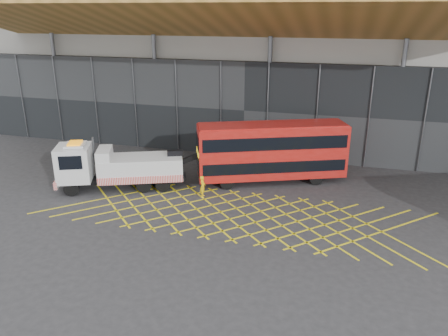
% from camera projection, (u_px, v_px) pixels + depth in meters
% --- Properties ---
extents(ground_plane, '(120.00, 120.00, 0.00)m').
position_uv_depth(ground_plane, '(173.00, 206.00, 28.22)').
color(ground_plane, '#29292C').
extents(road_markings, '(24.76, 7.16, 0.01)m').
position_uv_depth(road_markings, '(233.00, 213.00, 27.21)').
color(road_markings, yellow).
rests_on(road_markings, ground_plane).
extents(construction_building, '(55.00, 23.97, 18.00)m').
position_uv_depth(construction_building, '(261.00, 43.00, 41.31)').
color(construction_building, '#989893').
rests_on(construction_building, ground_plane).
extents(recovery_truck, '(9.92, 5.55, 3.56)m').
position_uv_depth(recovery_truck, '(116.00, 166.00, 30.52)').
color(recovery_truck, black).
rests_on(recovery_truck, ground_plane).
extents(bus_towed, '(10.79, 6.43, 4.36)m').
position_uv_depth(bus_towed, '(272.00, 150.00, 31.52)').
color(bus_towed, '#AD140F').
rests_on(bus_towed, ground_plane).
extents(worker, '(0.45, 0.60, 1.49)m').
position_uv_depth(worker, '(203.00, 186.00, 29.42)').
color(worker, yellow).
rests_on(worker, ground_plane).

